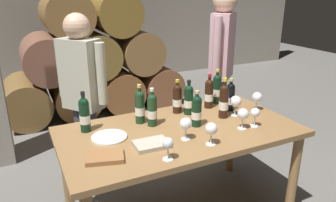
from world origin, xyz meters
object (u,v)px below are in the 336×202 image
object	(u,v)px
wine_bottle_1	(209,93)
wine_glass_3	(211,129)
wine_bottle_5	(177,98)
wine_glass_6	(168,144)
wine_bottle_3	(189,99)
tasting_notebook	(151,144)
sommelier_presenting	(222,59)
wine_bottle_6	(224,101)
wine_glass_4	(255,113)
wine_bottle_2	(85,114)
wine_bottle_8	(152,109)
wine_glass_2	(257,98)
dining_table	(180,140)
wine_bottle_7	(217,88)
wine_glass_5	(186,124)
wine_glass_1	(236,102)
wine_glass_0	(243,115)
wine_bottle_4	(140,106)
wine_bottle_9	(197,111)
taster_seated_left	(83,90)
serving_plate	(109,137)
wine_bottle_0	(230,97)

from	to	relation	value
wine_bottle_1	wine_glass_3	size ratio (longest dim) A/B	1.90
wine_bottle_5	wine_glass_6	world-z (taller)	wine_bottle_5
wine_bottle_3	tasting_notebook	world-z (taller)	wine_bottle_3
wine_bottle_3	sommelier_presenting	size ratio (longest dim) A/B	0.16
wine_bottle_6	wine_glass_4	size ratio (longest dim) A/B	2.22
wine_bottle_2	wine_bottle_8	world-z (taller)	wine_bottle_2
wine_glass_6	wine_bottle_5	bearing A→B (deg)	58.35
wine_glass_2	sommelier_presenting	distance (m)	0.73
dining_table	wine_bottle_1	xyz separation A→B (m)	(0.42, 0.28, 0.22)
wine_bottle_2	tasting_notebook	distance (m)	0.54
wine_bottle_7	wine_glass_5	distance (m)	0.79
wine_glass_1	wine_glass_6	size ratio (longest dim) A/B	1.14
wine_glass_0	wine_bottle_1	bearing A→B (deg)	87.61
wine_bottle_5	wine_glass_4	bearing A→B (deg)	-52.47
wine_bottle_4	wine_glass_0	distance (m)	0.75
tasting_notebook	wine_bottle_5	bearing A→B (deg)	49.41
wine_bottle_9	taster_seated_left	size ratio (longest dim) A/B	0.18
wine_glass_2	wine_bottle_4	bearing A→B (deg)	169.34
wine_glass_0	serving_plate	distance (m)	0.95
wine_bottle_2	wine_glass_2	world-z (taller)	wine_bottle_2
wine_bottle_7	wine_glass_0	bearing A→B (deg)	-105.01
wine_bottle_0	sommelier_presenting	xyz separation A→B (m)	(0.32, 0.60, 0.16)
wine_glass_6	wine_glass_3	bearing A→B (deg)	8.66
wine_bottle_9	taster_seated_left	xyz separation A→B (m)	(-0.66, 0.72, 0.04)
wine_bottle_1	wine_glass_0	size ratio (longest dim) A/B	1.88
wine_bottle_0	wine_bottle_4	distance (m)	0.76
wine_bottle_0	wine_bottle_8	world-z (taller)	wine_bottle_8
taster_seated_left	wine_glass_0	bearing A→B (deg)	-44.25
wine_glass_6	sommelier_presenting	world-z (taller)	sommelier_presenting
wine_bottle_9	sommelier_presenting	bearing A→B (deg)	45.78
wine_bottle_1	wine_bottle_9	bearing A→B (deg)	-135.35
wine_bottle_4	serving_plate	bearing A→B (deg)	-151.39
wine_bottle_5	wine_glass_4	size ratio (longest dim) A/B	1.93
wine_bottle_1	wine_glass_2	xyz separation A→B (m)	(0.32, -0.23, -0.02)
wine_glass_4	wine_glass_5	world-z (taller)	wine_glass_5
wine_bottle_0	tasting_notebook	world-z (taller)	wine_bottle_0
dining_table	wine_glass_2	size ratio (longest dim) A/B	10.90
taster_seated_left	wine_glass_2	bearing A→B (deg)	-27.55
wine_glass_0	serving_plate	world-z (taller)	wine_glass_0
wine_bottle_5	sommelier_presenting	distance (m)	0.88
wine_bottle_6	wine_bottle_2	bearing A→B (deg)	168.32
wine_bottle_1	serving_plate	bearing A→B (deg)	-167.57
wine_bottle_1	taster_seated_left	size ratio (longest dim) A/B	0.19
wine_bottle_5	serving_plate	bearing A→B (deg)	-161.00
taster_seated_left	dining_table	bearing A→B (deg)	-53.59
wine_bottle_5	taster_seated_left	xyz separation A→B (m)	(-0.66, 0.42, 0.04)
taster_seated_left	wine_bottle_5	bearing A→B (deg)	-32.62
wine_bottle_1	wine_bottle_5	world-z (taller)	wine_bottle_1
dining_table	wine_glass_5	bearing A→B (deg)	-105.71
wine_bottle_1	taster_seated_left	distance (m)	1.05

